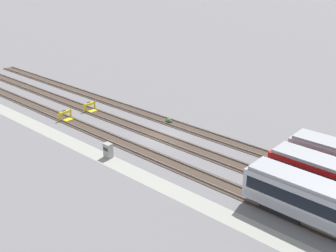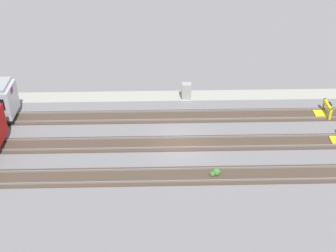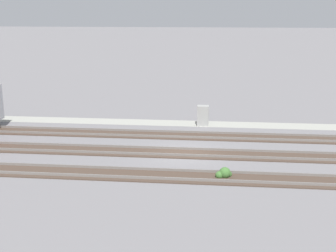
{
  "view_description": "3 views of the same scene",
  "coord_description": "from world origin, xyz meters",
  "px_view_note": "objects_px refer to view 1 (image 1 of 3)",
  "views": [
    {
      "loc": [
        29.06,
        -31.68,
        19.73
      ],
      "look_at": [
        1.04,
        0.0,
        1.8
      ],
      "focal_mm": 42.0,
      "sensor_mm": 36.0,
      "label": 1
    },
    {
      "loc": [
        1.84,
        31.76,
        22.97
      ],
      "look_at": [
        1.04,
        0.0,
        1.8
      ],
      "focal_mm": 50.0,
      "sensor_mm": 36.0,
      "label": 2
    },
    {
      "loc": [
        -2.03,
        28.56,
        9.08
      ],
      "look_at": [
        1.04,
        0.0,
        1.8
      ],
      "focal_mm": 50.0,
      "sensor_mm": 36.0,
      "label": 3
    }
  ],
  "objects_px": {
    "electrical_cabinet": "(108,150)",
    "weed_clump": "(169,121)",
    "bumper_stop_nearest_track": "(66,116)",
    "bumper_stop_near_inner_track": "(91,108)"
  },
  "relations": [
    {
      "from": "bumper_stop_nearest_track",
      "to": "electrical_cabinet",
      "type": "height_order",
      "value": "electrical_cabinet"
    },
    {
      "from": "weed_clump",
      "to": "electrical_cabinet",
      "type": "bearing_deg",
      "value": -82.28
    },
    {
      "from": "bumper_stop_near_inner_track",
      "to": "electrical_cabinet",
      "type": "xyz_separation_m",
      "value": [
        12.63,
        -7.54,
        0.29
      ]
    },
    {
      "from": "electrical_cabinet",
      "to": "weed_clump",
      "type": "distance_m",
      "value": 11.8
    },
    {
      "from": "electrical_cabinet",
      "to": "weed_clump",
      "type": "bearing_deg",
      "value": 97.72
    },
    {
      "from": "bumper_stop_nearest_track",
      "to": "bumper_stop_near_inner_track",
      "type": "bearing_deg",
      "value": 92.53
    },
    {
      "from": "electrical_cabinet",
      "to": "weed_clump",
      "type": "relative_size",
      "value": 1.74
    },
    {
      "from": "bumper_stop_near_inner_track",
      "to": "weed_clump",
      "type": "height_order",
      "value": "bumper_stop_near_inner_track"
    },
    {
      "from": "bumper_stop_near_inner_track",
      "to": "weed_clump",
      "type": "relative_size",
      "value": 2.18
    },
    {
      "from": "bumper_stop_nearest_track",
      "to": "weed_clump",
      "type": "bearing_deg",
      "value": 37.63
    }
  ]
}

